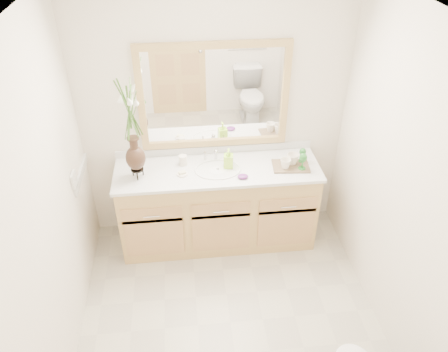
{
  "coord_description": "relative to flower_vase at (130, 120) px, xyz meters",
  "views": [
    {
      "loc": [
        -0.3,
        -2.21,
        3.01
      ],
      "look_at": [
        0.02,
        0.65,
        1.0
      ],
      "focal_mm": 35.0,
      "sensor_mm": 36.0,
      "label": 1
    }
  ],
  "objects": [
    {
      "name": "vanity",
      "position": [
        0.7,
        0.05,
        -0.98
      ],
      "size": [
        1.8,
        0.55,
        0.8
      ],
      "color": "tan",
      "rests_on": "floor"
    },
    {
      "name": "switch_plate",
      "position": [
        -0.49,
        -0.2,
        -0.4
      ],
      "size": [
        0.02,
        0.12,
        0.12
      ],
      "primitive_type": "cube",
      "color": "white",
      "rests_on": "wall_left"
    },
    {
      "name": "soap_bottle",
      "position": [
        0.8,
        0.07,
        -0.47
      ],
      "size": [
        0.09,
        0.09,
        0.16
      ],
      "primitive_type": "imported",
      "rotation": [
        0.0,
        0.0,
        -0.16
      ],
      "color": "#A7E836",
      "rests_on": "counter"
    },
    {
      "name": "mug_right",
      "position": [
        1.37,
        0.04,
        -0.48
      ],
      "size": [
        0.15,
        0.15,
        0.11
      ],
      "primitive_type": "imported",
      "rotation": [
        0.0,
        0.0,
        0.75
      ],
      "color": "white",
      "rests_on": "tray"
    },
    {
      "name": "goblet_back",
      "position": [
        1.47,
        0.06,
        -0.44
      ],
      "size": [
        0.06,
        0.06,
        0.14
      ],
      "color": "#246D26",
      "rests_on": "tray"
    },
    {
      "name": "flower_vase",
      "position": [
        0.0,
        0.0,
        0.0
      ],
      "size": [
        0.2,
        0.2,
        0.81
      ],
      "rotation": [
        0.0,
        0.0,
        -0.22
      ],
      "color": "black",
      "rests_on": "counter"
    },
    {
      "name": "mirror",
      "position": [
        0.7,
        0.32,
        0.02
      ],
      "size": [
        1.32,
        0.04,
        0.97
      ],
      "color": "white",
      "rests_on": "wall_back"
    },
    {
      "name": "sink",
      "position": [
        0.7,
        0.04,
        -0.6
      ],
      "size": [
        0.38,
        0.34,
        0.23
      ],
      "color": "white",
      "rests_on": "counter"
    },
    {
      "name": "mug_left",
      "position": [
        1.3,
        -0.02,
        -0.49
      ],
      "size": [
        0.12,
        0.12,
        0.1
      ],
      "primitive_type": "imported",
      "rotation": [
        0.0,
        0.0,
        0.35
      ],
      "color": "white",
      "rests_on": "tray"
    },
    {
      "name": "purple_dish",
      "position": [
        0.9,
        -0.12,
        -0.53
      ],
      "size": [
        0.11,
        0.1,
        0.03
      ],
      "primitive_type": "ellipsoid",
      "rotation": [
        0.0,
        0.0,
        0.24
      ],
      "color": "#672674",
      "rests_on": "counter"
    },
    {
      "name": "tumbler",
      "position": [
        0.4,
        0.15,
        -0.5
      ],
      "size": [
        0.07,
        0.07,
        0.09
      ],
      "primitive_type": "cylinder",
      "color": "white",
      "rests_on": "counter"
    },
    {
      "name": "wall_back",
      "position": [
        0.7,
        0.34,
        -0.18
      ],
      "size": [
        2.4,
        0.02,
        2.4
      ],
      "primitive_type": "cube",
      "color": "white",
      "rests_on": "floor"
    },
    {
      "name": "wall_right",
      "position": [
        1.9,
        -0.96,
        -0.18
      ],
      "size": [
        0.02,
        2.6,
        2.4
      ],
      "primitive_type": "cube",
      "color": "white",
      "rests_on": "floor"
    },
    {
      "name": "tray",
      "position": [
        1.36,
        0.01,
        -0.54
      ],
      "size": [
        0.34,
        0.25,
        0.02
      ],
      "primitive_type": "cube",
      "rotation": [
        0.0,
        0.0,
        -0.09
      ],
      "color": "brown",
      "rests_on": "counter"
    },
    {
      "name": "ceiling",
      "position": [
        0.7,
        -0.96,
        1.02
      ],
      "size": [
        2.4,
        2.6,
        0.02
      ],
      "primitive_type": "cube",
      "color": "white",
      "rests_on": "wall_back"
    },
    {
      "name": "wall_left",
      "position": [
        -0.5,
        -0.96,
        -0.18
      ],
      "size": [
        0.02,
        2.6,
        2.4
      ],
      "primitive_type": "cube",
      "color": "white",
      "rests_on": "floor"
    },
    {
      "name": "floor",
      "position": [
        0.7,
        -0.96,
        -1.38
      ],
      "size": [
        2.6,
        2.6,
        0.0
      ],
      "primitive_type": "plane",
      "color": "#B9B19E",
      "rests_on": "ground"
    },
    {
      "name": "soap_dish",
      "position": [
        0.38,
        -0.01,
        -0.54
      ],
      "size": [
        0.1,
        0.1,
        0.03
      ],
      "color": "white",
      "rests_on": "counter"
    },
    {
      "name": "goblet_front",
      "position": [
        1.44,
        -0.05,
        -0.43
      ],
      "size": [
        0.07,
        0.07,
        0.16
      ],
      "color": "#246D26",
      "rests_on": "tray"
    },
    {
      "name": "counter",
      "position": [
        0.7,
        0.05,
        -0.57
      ],
      "size": [
        1.84,
        0.57,
        0.03
      ],
      "primitive_type": "cube",
      "color": "silver",
      "rests_on": "vanity"
    }
  ]
}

